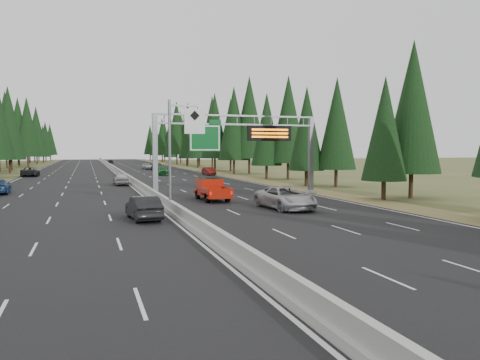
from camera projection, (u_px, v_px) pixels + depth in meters
The scene contains 17 objects.
road at pixel (119, 174), 85.63m from camera, with size 32.00×260.00×0.08m, color black.
shoulder_right at pixel (213, 173), 91.19m from camera, with size 3.60×260.00×0.06m, color olive.
shoulder_left at pixel (12, 176), 80.08m from camera, with size 3.60×260.00×0.06m, color #464F25.
median_barrier at pixel (119, 172), 85.61m from camera, with size 0.70×260.00×0.85m.
sign_gantry at pixel (244, 142), 45.31m from camera, with size 16.75×0.98×7.80m.
hov_sign_pole at pixel (178, 147), 33.35m from camera, with size 2.80×0.50×8.00m.
tree_row_right at pixel (236, 126), 90.58m from camera, with size 11.01×242.31×18.95m.
silver_minivan at pixel (285, 198), 35.10m from camera, with size 2.79×6.06×1.68m, color #AAA9AE.
red_pickup at pixel (211, 188), 41.46m from camera, with size 2.09×5.86×1.91m.
car_ahead_green at pixel (162, 170), 81.58m from camera, with size 1.85×4.60×1.57m, color #155E23.
car_ahead_dkred at pixel (209, 171), 80.98m from camera, with size 1.45×4.17×1.37m, color maroon.
car_ahead_dkgrey at pixel (158, 167), 98.50m from camera, with size 2.19×5.38×1.56m, color black.
car_ahead_white at pixel (149, 166), 104.78m from camera, with size 2.33×5.06×1.41m, color #BCBCBC.
car_ahead_far at pixel (111, 161), 146.74m from camera, with size 1.71×4.25×1.45m, color black.
car_onc_near at pixel (143, 208), 29.85m from camera, with size 1.60×4.59×1.51m, color black.
car_onc_white at pixel (121, 179), 58.78m from camera, with size 1.75×4.36×1.49m, color #BABABA.
car_onc_far at pixel (30, 172), 77.49m from camera, with size 2.61×5.65×1.57m, color black.
Camera 1 is at (-5.66, -8.17, 4.57)m, focal length 35.00 mm.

